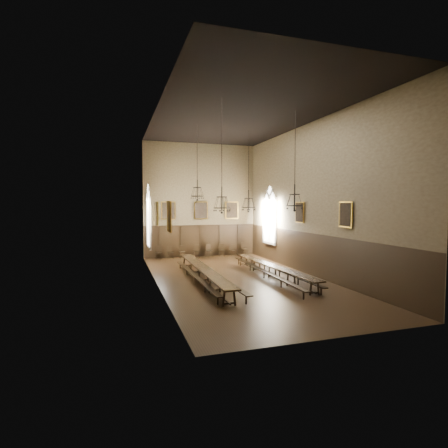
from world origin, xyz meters
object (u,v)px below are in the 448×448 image
bench_right_inner (264,273)px  chair_3 (197,254)px  chair_2 (182,254)px  chandelier_front_left (222,200)px  chair_7 (244,251)px  chair_4 (209,253)px  bench_left_inner (212,275)px  chandelier_front_right (295,200)px  table_left (203,275)px  bench_left_outer (195,278)px  chair_5 (222,252)px  bench_right_outer (280,272)px  chair_6 (232,252)px  chandelier_back_right (249,203)px  table_right (272,271)px  chandelier_back_left (197,191)px  chair_1 (171,255)px  chair_0 (159,255)px

bench_right_inner → chair_3: chair_3 is taller
chair_2 → chandelier_front_left: chandelier_front_left is taller
chair_2 → chair_7: size_ratio=0.94×
bench_right_inner → chair_3: (-1.93, 8.68, 0.01)m
chair_3 → chair_4: 1.03m
bench_left_inner → chandelier_front_right: (3.79, -2.22, 4.15)m
table_left → chair_2: (0.45, 8.64, -0.10)m
bench_left_outer → chair_5: (4.14, 8.65, 0.04)m
table_left → bench_right_outer: bearing=0.5°
chair_4 → chandelier_front_left: (-2.47, -11.53, 4.12)m
chair_2 → chair_4: 2.19m
chair_7 → bench_left_inner: bearing=-130.0°
chair_4 → chandelier_front_right: 11.56m
bench_right_inner → chair_6: size_ratio=11.21×
chair_3 → chandelier_back_right: size_ratio=0.19×
table_right → chair_7: 8.80m
chair_4 → chandelier_front_left: size_ratio=0.20×
bench_right_inner → chandelier_front_left: chandelier_front_left is taller
bench_right_inner → chandelier_back_left: (-3.19, 2.88, 4.72)m
table_right → chair_1: (-4.54, 8.60, -0.07)m
chair_4 → bench_left_inner: bearing=-119.7°
table_left → chair_5: 9.43m
bench_left_inner → chair_2: (-0.12, 8.42, -0.00)m
bench_left_inner → chandelier_back_left: 5.40m
table_right → chandelier_front_right: chandelier_front_right is taller
chair_1 → chair_7: size_ratio=0.90×
chair_2 → chair_6: size_ratio=1.10×
bench_right_outer → chair_0: 10.47m
bench_right_inner → chandelier_front_left: (-3.37, -2.84, 4.14)m
chandelier_front_left → chandelier_front_right: size_ratio=1.01×
chair_4 → chandelier_back_right: bearing=-94.2°
chandelier_back_left → chair_1: bearing=98.0°
bench_left_outer → chair_2: chair_2 is taller
bench_left_outer → chair_0: size_ratio=9.47×
bench_left_outer → chandelier_front_right: chandelier_front_right is taller
chair_4 → chair_7: (3.01, -0.00, 0.01)m
chair_0 → chair_4: bearing=12.9°
chair_2 → chandelier_front_right: (3.90, -10.64, 4.16)m
chair_6 → chandelier_front_left: (-4.39, -11.49, 4.16)m
chair_0 → chandelier_front_left: size_ratio=0.19×
bench_left_inner → chair_6: size_ratio=11.68×
bench_right_inner → chandelier_back_right: chandelier_back_right is taller
chair_0 → chandelier_front_right: bearing=-48.8°
chandelier_front_right → chandelier_back_right: bearing=96.2°
chandelier_back_left → chair_3: bearing=77.7°
table_left → bench_right_inner: 3.54m
chandelier_front_right → table_right: bearing=97.9°
chair_7 → chandelier_back_right: size_ratio=0.20×
bench_right_inner → chandelier_back_left: size_ratio=2.25×
table_left → chandelier_front_left: bearing=-86.8°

